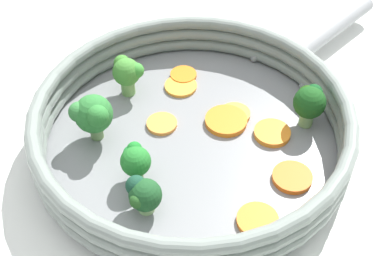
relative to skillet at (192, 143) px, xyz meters
name	(u,v)px	position (x,y,z in m)	size (l,w,h in m)	color
ground_plane	(192,147)	(0.00, 0.00, -0.01)	(4.00, 4.00, 0.00)	white
skillet	(192,143)	(0.00, 0.00, 0.00)	(0.30, 0.30, 0.01)	gray
skillet_rim_wall	(192,123)	(0.00, 0.00, 0.03)	(0.31, 0.31, 0.04)	gray
skillet_handle	(328,31)	(-0.13, 0.20, 0.02)	(0.02, 0.02, 0.17)	#999B9E
skillet_rivet_left	(303,86)	(-0.04, 0.14, 0.01)	(0.01, 0.01, 0.01)	gray
skillet_rivet_right	(254,58)	(-0.10, 0.10, 0.01)	(0.01, 0.01, 0.01)	gray
carrot_slice_0	(181,86)	(-0.08, 0.01, 0.01)	(0.04, 0.04, 0.00)	orange
carrot_slice_1	(235,114)	(-0.02, 0.05, 0.01)	(0.03, 0.03, 0.01)	orange
carrot_slice_2	(258,220)	(0.11, 0.03, 0.01)	(0.04, 0.04, 0.00)	orange
carrot_slice_3	(292,177)	(0.07, 0.08, 0.01)	(0.04, 0.04, 0.01)	orange
carrot_slice_4	(183,75)	(-0.10, 0.01, 0.01)	(0.03, 0.03, 0.00)	orange
carrot_slice_5	(272,133)	(0.01, 0.08, 0.01)	(0.04, 0.04, 0.01)	orange
carrot_slice_6	(226,121)	(-0.01, 0.04, 0.01)	(0.04, 0.04, 0.01)	orange
carrot_slice_7	(162,124)	(-0.03, -0.03, 0.01)	(0.03, 0.03, 0.00)	orange
broccoli_floret_0	(127,72)	(-0.08, -0.05, 0.03)	(0.03, 0.03, 0.04)	#70A354
broccoli_floret_1	(143,194)	(0.07, -0.06, 0.03)	(0.03, 0.03, 0.04)	#88AF6F
broccoli_floret_2	(135,160)	(0.04, -0.06, 0.03)	(0.03, 0.03, 0.04)	#69884A
broccoli_floret_3	(309,101)	(0.00, 0.12, 0.04)	(0.04, 0.03, 0.05)	#7CAA68
broccoli_floret_4	(93,115)	(-0.02, -0.09, 0.04)	(0.04, 0.04, 0.05)	#698E54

